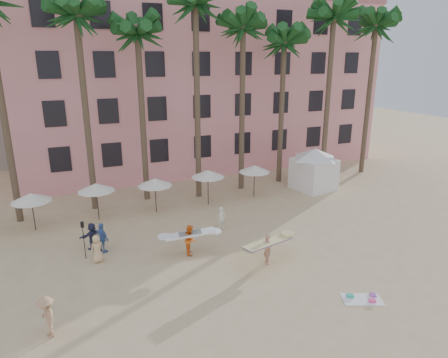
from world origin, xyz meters
name	(u,v)px	position (x,y,z in m)	size (l,w,h in m)	color
ground	(243,301)	(0.00, 0.00, 0.00)	(120.00, 120.00, 0.00)	#D1B789
pink_hotel	(197,85)	(7.00, 26.00, 8.00)	(35.00, 14.00, 16.00)	pink
palm_row	(160,24)	(0.51, 15.00, 12.97)	(44.40, 5.40, 16.30)	brown
umbrella_row	(126,184)	(-3.00, 12.50, 2.33)	(22.50, 2.70, 2.73)	#332B23
cabana	(314,165)	(12.57, 12.48, 2.07)	(5.22, 5.22, 3.50)	white
beach_towel	(363,298)	(5.17, -2.05, 0.03)	(2.05, 1.64, 0.14)	white
carrier_yellow	(268,246)	(2.75, 2.70, 0.99)	(3.39, 1.85, 1.73)	tan
carrier_white	(190,239)	(-0.76, 5.38, 0.93)	(2.96, 1.20, 1.74)	orange
beachgoers	(155,237)	(-2.48, 6.54, 0.86)	(20.86, 11.70, 1.81)	tan
paddle	(83,235)	(-6.33, 7.10, 1.41)	(0.18, 0.04, 2.23)	black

